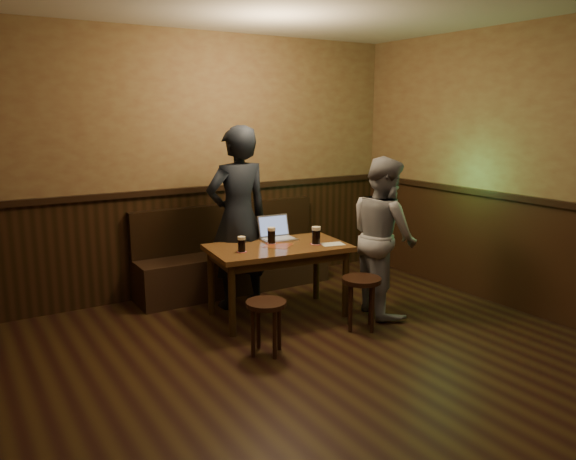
{
  "coord_description": "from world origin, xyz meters",
  "views": [
    {
      "loc": [
        -2.34,
        -2.72,
        1.95
      ],
      "look_at": [
        0.38,
        1.67,
        0.87
      ],
      "focal_mm": 35.0,
      "sensor_mm": 36.0,
      "label": 1
    }
  ],
  "objects_px": {
    "pub_table": "(278,255)",
    "pint_left": "(242,244)",
    "stool_left": "(266,312)",
    "pint_right": "(316,235)",
    "bench": "(233,262)",
    "person_suit": "(238,218)",
    "laptop": "(276,233)",
    "pint_mid": "(271,235)",
    "stool_right": "(361,288)",
    "person_grey": "(383,236)"
  },
  "relations": [
    {
      "from": "pub_table",
      "to": "pint_left",
      "type": "xyz_separation_m",
      "value": [
        -0.41,
        -0.04,
        0.17
      ]
    },
    {
      "from": "stool_left",
      "to": "pint_right",
      "type": "distance_m",
      "value": 1.14
    },
    {
      "from": "stool_left",
      "to": "bench",
      "type": "bearing_deg",
      "value": 72.38
    },
    {
      "from": "pint_left",
      "to": "person_suit",
      "type": "distance_m",
      "value": 0.57
    },
    {
      "from": "laptop",
      "to": "person_suit",
      "type": "relative_size",
      "value": 0.19
    },
    {
      "from": "stool_left",
      "to": "pint_mid",
      "type": "distance_m",
      "value": 1.06
    },
    {
      "from": "pint_mid",
      "to": "person_suit",
      "type": "xyz_separation_m",
      "value": [
        -0.18,
        0.36,
        0.13
      ]
    },
    {
      "from": "stool_right",
      "to": "laptop",
      "type": "xyz_separation_m",
      "value": [
        -0.34,
        0.94,
        0.38
      ]
    },
    {
      "from": "pint_mid",
      "to": "laptop",
      "type": "bearing_deg",
      "value": 46.09
    },
    {
      "from": "stool_right",
      "to": "person_grey",
      "type": "distance_m",
      "value": 0.65
    },
    {
      "from": "stool_left",
      "to": "pint_right",
      "type": "xyz_separation_m",
      "value": [
        0.88,
        0.57,
        0.43
      ]
    },
    {
      "from": "pub_table",
      "to": "pint_left",
      "type": "bearing_deg",
      "value": -167.98
    },
    {
      "from": "pint_left",
      "to": "person_suit",
      "type": "relative_size",
      "value": 0.08
    },
    {
      "from": "laptop",
      "to": "stool_right",
      "type": "bearing_deg",
      "value": -65.38
    },
    {
      "from": "laptop",
      "to": "pint_right",
      "type": "bearing_deg",
      "value": -56.41
    },
    {
      "from": "pint_right",
      "to": "person_grey",
      "type": "bearing_deg",
      "value": -27.72
    },
    {
      "from": "person_grey",
      "to": "stool_right",
      "type": "bearing_deg",
      "value": 130.55
    },
    {
      "from": "pint_right",
      "to": "person_suit",
      "type": "height_order",
      "value": "person_suit"
    },
    {
      "from": "bench",
      "to": "pub_table",
      "type": "xyz_separation_m",
      "value": [
        0.0,
        -0.98,
        0.3
      ]
    },
    {
      "from": "bench",
      "to": "stool_right",
      "type": "bearing_deg",
      "value": -74.16
    },
    {
      "from": "stool_left",
      "to": "person_suit",
      "type": "height_order",
      "value": "person_suit"
    },
    {
      "from": "stool_right",
      "to": "person_grey",
      "type": "relative_size",
      "value": 0.31
    },
    {
      "from": "bench",
      "to": "stool_right",
      "type": "height_order",
      "value": "bench"
    },
    {
      "from": "bench",
      "to": "stool_left",
      "type": "relative_size",
      "value": 4.9
    },
    {
      "from": "pint_left",
      "to": "laptop",
      "type": "distance_m",
      "value": 0.61
    },
    {
      "from": "stool_left",
      "to": "pint_left",
      "type": "height_order",
      "value": "pint_left"
    },
    {
      "from": "stool_left",
      "to": "laptop",
      "type": "distance_m",
      "value": 1.24
    },
    {
      "from": "person_grey",
      "to": "pint_left",
      "type": "bearing_deg",
      "value": 85.88
    },
    {
      "from": "person_suit",
      "to": "pint_mid",
      "type": "bearing_deg",
      "value": 115.56
    },
    {
      "from": "stool_right",
      "to": "pint_left",
      "type": "relative_size",
      "value": 3.31
    },
    {
      "from": "pub_table",
      "to": "stool_right",
      "type": "distance_m",
      "value": 0.87
    },
    {
      "from": "stool_right",
      "to": "person_suit",
      "type": "height_order",
      "value": "person_suit"
    },
    {
      "from": "bench",
      "to": "stool_right",
      "type": "xyz_separation_m",
      "value": [
        0.47,
        -1.67,
        0.07
      ]
    },
    {
      "from": "pint_right",
      "to": "laptop",
      "type": "relative_size",
      "value": 0.49
    },
    {
      "from": "pint_right",
      "to": "person_suit",
      "type": "relative_size",
      "value": 0.09
    },
    {
      "from": "pub_table",
      "to": "stool_right",
      "type": "relative_size",
      "value": 2.88
    },
    {
      "from": "pub_table",
      "to": "person_suit",
      "type": "distance_m",
      "value": 0.59
    },
    {
      "from": "pint_right",
      "to": "person_grey",
      "type": "relative_size",
      "value": 0.11
    },
    {
      "from": "person_suit",
      "to": "person_grey",
      "type": "distance_m",
      "value": 1.45
    },
    {
      "from": "bench",
      "to": "pint_left",
      "type": "height_order",
      "value": "bench"
    },
    {
      "from": "bench",
      "to": "person_grey",
      "type": "bearing_deg",
      "value": -56.88
    },
    {
      "from": "stool_right",
      "to": "pint_left",
      "type": "distance_m",
      "value": 1.16
    },
    {
      "from": "pint_mid",
      "to": "pint_right",
      "type": "xyz_separation_m",
      "value": [
        0.36,
        -0.24,
        0.01
      ]
    },
    {
      "from": "pint_right",
      "to": "person_suit",
      "type": "distance_m",
      "value": 0.82
    },
    {
      "from": "person_suit",
      "to": "pint_right",
      "type": "bearing_deg",
      "value": 130.61
    },
    {
      "from": "pint_mid",
      "to": "person_grey",
      "type": "relative_size",
      "value": 0.1
    },
    {
      "from": "pint_left",
      "to": "stool_left",
      "type": "bearing_deg",
      "value": -100.8
    },
    {
      "from": "bench",
      "to": "pint_right",
      "type": "distance_m",
      "value": 1.27
    },
    {
      "from": "stool_left",
      "to": "person_suit",
      "type": "bearing_deg",
      "value": 73.5
    },
    {
      "from": "pint_left",
      "to": "pint_right",
      "type": "xyz_separation_m",
      "value": [
        0.76,
        -0.1,
        0.01
      ]
    }
  ]
}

